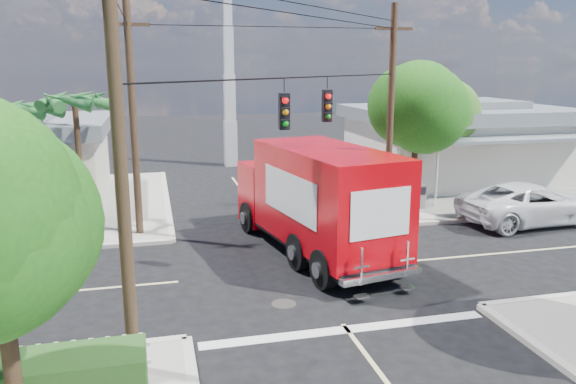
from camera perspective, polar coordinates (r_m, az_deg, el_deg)
name	(u,v)px	position (r m, az deg, el deg)	size (l,w,h in m)	color
ground	(303,271)	(18.50, 1.49, -8.00)	(120.00, 120.00, 0.00)	black
sidewalk_ne	(440,185)	(32.26, 15.20, 0.72)	(14.12, 14.12, 0.14)	gray
sidewalk_nw	(16,208)	(29.01, -25.93, -1.47)	(14.12, 14.12, 0.14)	gray
road_markings	(315,288)	(17.18, 2.79, -9.67)	(32.00, 32.00, 0.01)	beige
building_ne	(459,141)	(33.62, 16.96, 4.98)	(11.80, 10.20, 4.50)	silver
radio_tower	(229,80)	(37.04, -6.00, 11.29)	(0.80, 0.80, 17.00)	silver
tree_ne_front	(418,106)	(26.30, 13.05, 8.54)	(4.21, 4.14, 6.66)	#422D1C
tree_ne_back	(445,113)	(29.50, 15.62, 7.69)	(3.77, 3.66, 5.82)	#422D1C
palm_nw_front	(75,104)	(24.41, -20.85, 8.38)	(3.01, 3.08, 5.59)	#422D1C
palm_nw_back	(30,111)	(26.22, -24.77, 7.48)	(3.01, 3.08, 5.19)	#422D1C
utility_poles	(244,124)	(18.63, -4.48, 6.92)	(12.00, 10.68, 9.00)	#473321
vending_boxes	(405,197)	(26.09, 11.75, -0.50)	(1.90, 0.50, 1.10)	maroon
delivery_truck	(316,199)	(19.67, 2.84, -0.74)	(4.24, 9.28, 3.88)	black
parked_car	(531,204)	(25.78, 23.47, -1.08)	(2.85, 6.18, 1.72)	silver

